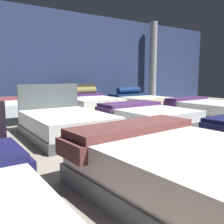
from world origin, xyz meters
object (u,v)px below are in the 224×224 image
Objects in this scene: bed_1 at (178,166)px; bed_5 at (67,125)px; bed_6 at (146,116)px; support_pillar at (153,62)px; bed_7 at (207,109)px; bed_9 at (21,109)px; bed_10 at (89,103)px; bed_11 at (138,101)px.

bed_5 is (0.09, 2.80, -0.04)m from bed_1.
bed_5 reaches higher than bed_6.
support_pillar is (6.23, 6.80, 1.48)m from bed_1.
bed_5 is 0.58× the size of support_pillar.
bed_1 is at bearing -132.50° from support_pillar.
bed_7 is (4.35, -0.09, -0.01)m from bed_5.
support_pillar is (6.23, 1.28, 1.50)m from bed_9.
bed_6 is at bearing -50.94° from bed_9.
bed_7 is 0.98× the size of bed_9.
bed_10 is at bearing 3.27° from bed_9.
bed_9 reaches higher than bed_7.
bed_9 is at bearing -173.76° from bed_10.
bed_10 reaches higher than bed_1.
bed_7 is (2.25, -0.10, 0.01)m from bed_6.
bed_6 is at bearing -88.04° from bed_10.
bed_5 is at bearing -124.10° from bed_10.
support_pillar reaches higher than bed_7.
bed_10 is (2.23, 5.65, -0.01)m from bed_1.
bed_5 is at bearing 85.50° from bed_1.
bed_7 is at bearing 28.89° from bed_1.
bed_1 is at bearing -89.62° from bed_5.
bed_7 is 3.67m from bed_10.
support_pillar is (4.04, 3.98, 1.54)m from bed_6.
bed_11 is 2.65m from support_pillar.
bed_11 is (4.40, 5.65, -0.05)m from bed_1.
bed_5 is at bearing -144.82° from bed_11.
bed_9 is at bearing -168.36° from support_pillar.
bed_1 reaches higher than bed_6.
bed_7 reaches higher than bed_6.
bed_5 is 4.35m from bed_7.
bed_10 is (-2.21, 2.93, 0.04)m from bed_7.
support_pillar reaches higher than bed_1.
bed_1 is 0.95× the size of bed_10.
bed_9 is (-4.45, 2.80, 0.03)m from bed_7.
bed_6 is at bearing -135.45° from support_pillar.
bed_9 is (-2.19, 2.69, 0.04)m from bed_6.
bed_5 reaches higher than bed_9.
bed_6 is 0.98× the size of bed_10.
bed_7 is at bearing -113.66° from support_pillar.
support_pillar is at bearing 65.70° from bed_7.
bed_9 reaches higher than bed_6.
bed_11 is (4.30, 2.84, -0.01)m from bed_5.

